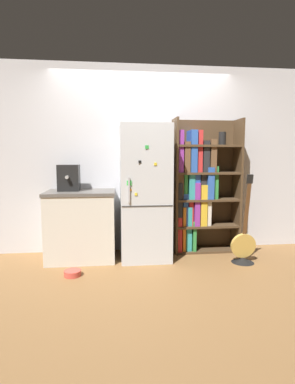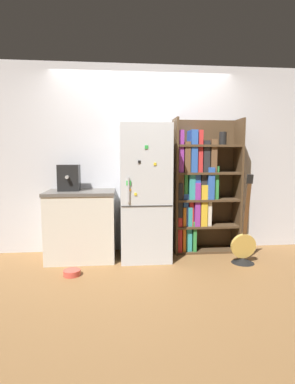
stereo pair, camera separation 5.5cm
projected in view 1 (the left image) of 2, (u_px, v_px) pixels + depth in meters
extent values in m
plane|color=olive|center=(146.00, 259.00, 3.92)|extent=(16.00, 16.00, 0.00)
cube|color=silver|center=(142.00, 159.00, 4.24)|extent=(8.00, 0.05, 2.60)
cube|color=silver|center=(145.00, 192.00, 3.93)|extent=(0.64, 0.68, 1.74)
cube|color=#333333|center=(148.00, 206.00, 3.61)|extent=(0.62, 0.01, 0.01)
cube|color=#B2B2B7|center=(129.00, 190.00, 3.55)|extent=(0.02, 0.02, 0.30)
cube|color=yellow|center=(156.00, 164.00, 3.56)|extent=(0.03, 0.01, 0.03)
cube|color=black|center=(140.00, 162.00, 3.54)|extent=(0.03, 0.02, 0.03)
cube|color=green|center=(129.00, 183.00, 3.55)|extent=(0.06, 0.02, 0.06)
cube|color=green|center=(147.00, 147.00, 3.53)|extent=(0.04, 0.01, 0.04)
cube|color=yellow|center=(136.00, 194.00, 3.58)|extent=(0.03, 0.01, 0.03)
cube|color=orange|center=(130.00, 190.00, 3.56)|extent=(0.03, 0.01, 0.03)
cube|color=#4C3823|center=(175.00, 187.00, 4.14)|extent=(0.03, 0.35, 1.85)
cube|color=#4C3823|center=(237.00, 186.00, 4.24)|extent=(0.03, 0.35, 1.85)
cube|color=#4C3823|center=(203.00, 185.00, 4.34)|extent=(0.92, 0.03, 1.85)
cube|color=#4C3823|center=(205.00, 249.00, 4.29)|extent=(0.86, 0.32, 0.03)
cube|color=#4C3823|center=(205.00, 225.00, 4.25)|extent=(0.86, 0.32, 0.03)
cube|color=#4C3823|center=(206.00, 199.00, 4.21)|extent=(0.86, 0.32, 0.03)
cube|color=#4C3823|center=(206.00, 173.00, 4.16)|extent=(0.86, 0.32, 0.03)
cube|color=#4C3823|center=(207.00, 146.00, 4.12)|extent=(0.86, 0.32, 0.03)
cube|color=red|center=(178.00, 233.00, 4.22)|extent=(0.06, 0.29, 0.48)
cube|color=orange|center=(182.00, 228.00, 4.22)|extent=(0.04, 0.26, 0.62)
cube|color=teal|center=(187.00, 228.00, 4.22)|extent=(0.08, 0.23, 0.62)
cube|color=#338C3F|center=(192.00, 234.00, 4.25)|extent=(0.04, 0.29, 0.42)
cube|color=#262628|center=(178.00, 204.00, 4.16)|extent=(0.06, 0.27, 0.60)
cube|color=#2D59B2|center=(184.00, 209.00, 4.18)|extent=(0.07, 0.23, 0.44)
cube|color=red|center=(189.00, 211.00, 4.20)|extent=(0.06, 0.23, 0.39)
cube|color=purple|center=(195.00, 203.00, 4.20)|extent=(0.07, 0.28, 0.60)
cube|color=gold|center=(202.00, 205.00, 4.20)|extent=(0.09, 0.26, 0.57)
cube|color=silver|center=(207.00, 204.00, 4.21)|extent=(0.05, 0.23, 0.58)
cube|color=brown|center=(179.00, 185.00, 4.14)|extent=(0.08, 0.23, 0.39)
cube|color=#338C3F|center=(184.00, 179.00, 4.15)|extent=(0.05, 0.23, 0.56)
cube|color=teal|center=(190.00, 179.00, 4.15)|extent=(0.08, 0.24, 0.55)
cube|color=#2D59B2|center=(196.00, 185.00, 4.18)|extent=(0.07, 0.25, 0.39)
cube|color=#262628|center=(202.00, 183.00, 4.18)|extent=(0.08, 0.24, 0.44)
cube|color=#2D59B2|center=(208.00, 183.00, 4.17)|extent=(0.09, 0.28, 0.44)
cube|color=#338C3F|center=(213.00, 182.00, 4.20)|extent=(0.06, 0.25, 0.45)
cube|color=purple|center=(179.00, 152.00, 4.09)|extent=(0.07, 0.28, 0.56)
cube|color=brown|center=(185.00, 157.00, 4.11)|extent=(0.08, 0.30, 0.41)
cube|color=#2D59B2|center=(192.00, 151.00, 4.11)|extent=(0.09, 0.30, 0.57)
cube|color=red|center=(198.00, 152.00, 4.13)|extent=(0.06, 0.26, 0.56)
cube|color=#262628|center=(204.00, 157.00, 4.14)|extent=(0.08, 0.27, 0.43)
cube|color=brown|center=(211.00, 156.00, 4.15)|extent=(0.08, 0.28, 0.44)
cylinder|color=black|center=(222.00, 139.00, 4.14)|extent=(0.10, 0.10, 0.18)
cube|color=beige|center=(81.00, 226.00, 3.91)|extent=(0.86, 0.63, 0.86)
cube|color=#5B5651|center=(81.00, 192.00, 3.86)|extent=(0.88, 0.65, 0.04)
cube|color=black|center=(69.00, 178.00, 3.86)|extent=(0.27, 0.23, 0.34)
cylinder|color=#A5A39E|center=(67.00, 177.00, 3.72)|extent=(0.04, 0.06, 0.04)
cone|color=black|center=(243.00, 260.00, 3.80)|extent=(0.29, 0.29, 0.06)
cylinder|color=gold|center=(243.00, 246.00, 3.78)|extent=(0.32, 0.09, 0.32)
cube|color=brown|center=(247.00, 209.00, 3.66)|extent=(0.04, 0.11, 0.64)
cube|color=black|center=(250.00, 179.00, 3.57)|extent=(0.07, 0.04, 0.11)
cylinder|color=#D84C3F|center=(73.00, 273.00, 3.37)|extent=(0.19, 0.19, 0.06)
torus|color=#D84C3F|center=(73.00, 271.00, 3.36)|extent=(0.19, 0.19, 0.01)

